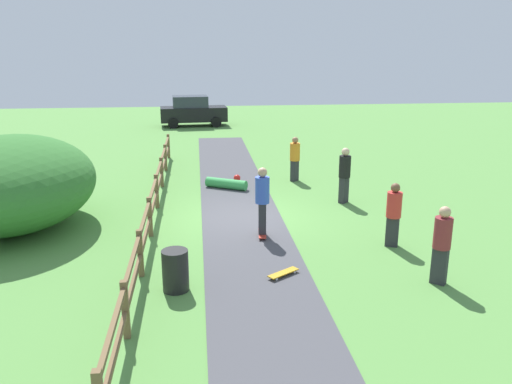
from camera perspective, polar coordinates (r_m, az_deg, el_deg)
name	(u,v)px	position (r m, az deg, el deg)	size (l,w,h in m)	color
ground_plane	(242,217)	(15.67, -1.60, -2.82)	(60.00, 60.00, 0.00)	#568E42
asphalt_path	(242,217)	(15.67, -1.60, -2.78)	(2.40, 28.00, 0.02)	#47474C
wooden_fence	(153,199)	(15.48, -11.25, -0.77)	(0.12, 18.12, 1.10)	brown
bush_large	(11,183)	(16.01, -25.39, 0.92)	(4.57, 5.48, 2.62)	#33702D
trash_bin	(175,270)	(11.15, -8.87, -8.53)	(0.56, 0.56, 0.90)	black
skater_riding	(262,198)	(13.80, 0.70, -0.68)	(0.41, 0.82, 1.91)	#B23326
skater_fallen	(227,183)	(18.79, -3.19, 0.97)	(1.53, 1.45, 0.36)	green
skateboard_loose	(283,273)	(11.78, 3.03, -8.89)	(0.77, 0.62, 0.08)	#BF8C19
bystander_orange	(295,157)	(19.75, 4.30, 3.88)	(0.54, 0.54, 1.70)	#2D2D33
bystander_black	(345,173)	(17.12, 9.73, 2.13)	(0.54, 0.54, 1.84)	#2D2D33
bystander_red	(394,212)	(13.66, 14.92, -2.13)	(0.51, 0.51, 1.68)	#2D2D33
bystander_maroon	(442,242)	(11.81, 19.80, -5.16)	(0.54, 0.54, 1.76)	#2D2D33
parked_car_black	(193,111)	(33.83, -6.98, 8.85)	(4.30, 2.22, 1.92)	black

